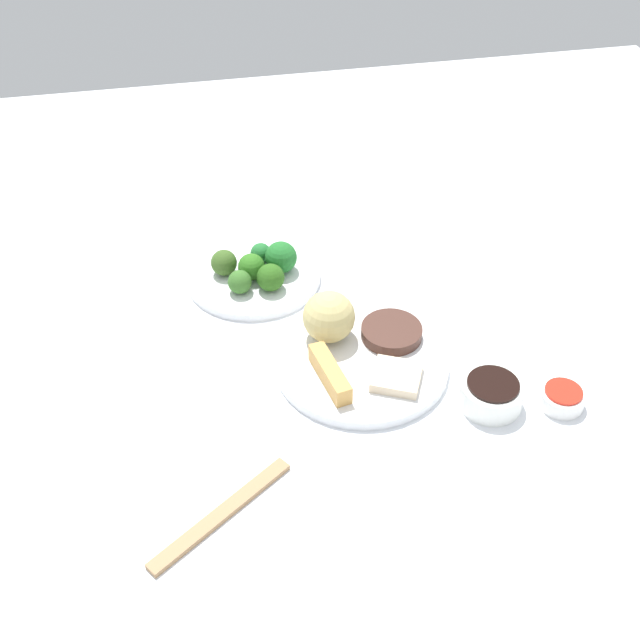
# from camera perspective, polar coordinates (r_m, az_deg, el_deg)

# --- Properties ---
(tabletop) EXTENTS (2.20, 2.20, 0.02)m
(tabletop) POSITION_cam_1_polar(r_m,az_deg,el_deg) (1.19, 0.72, -4.51)
(tabletop) COLOR white
(tabletop) RESTS_ON ground
(main_plate) EXTENTS (0.26, 0.26, 0.02)m
(main_plate) POSITION_cam_1_polar(r_m,az_deg,el_deg) (1.19, 3.02, -3.04)
(main_plate) COLOR white
(main_plate) RESTS_ON tabletop
(rice_scoop) EXTENTS (0.08, 0.08, 0.08)m
(rice_scoop) POSITION_cam_1_polar(r_m,az_deg,el_deg) (1.20, 0.65, 0.24)
(rice_scoop) COLOR tan
(rice_scoop) RESTS_ON main_plate
(spring_roll) EXTENTS (0.11, 0.04, 0.03)m
(spring_roll) POSITION_cam_1_polar(r_m,az_deg,el_deg) (1.14, 0.72, -3.90)
(spring_roll) COLOR gold
(spring_roll) RESTS_ON main_plate
(crab_rangoon_wonton) EXTENTS (0.09, 0.09, 0.02)m
(crab_rangoon_wonton) POSITION_cam_1_polar(r_m,az_deg,el_deg) (1.15, 5.58, -4.13)
(crab_rangoon_wonton) COLOR beige
(crab_rangoon_wonton) RESTS_ON main_plate
(stir_fry_heap) EXTENTS (0.09, 0.09, 0.02)m
(stir_fry_heap) POSITION_cam_1_polar(r_m,az_deg,el_deg) (1.22, 5.21, -0.87)
(stir_fry_heap) COLOR #472A21
(stir_fry_heap) RESTS_ON main_plate
(broccoli_plate) EXTENTS (0.23, 0.23, 0.01)m
(broccoli_plate) POSITION_cam_1_polar(r_m,az_deg,el_deg) (1.36, -4.82, 3.23)
(broccoli_plate) COLOR white
(broccoli_plate) RESTS_ON tabletop
(broccoli_floret_0) EXTENTS (0.05, 0.05, 0.05)m
(broccoli_floret_0) POSITION_cam_1_polar(r_m,az_deg,el_deg) (1.33, -5.00, 3.87)
(broccoli_floret_0) COLOR #317120
(broccoli_floret_0) RESTS_ON broccoli_plate
(broccoli_floret_1) EXTENTS (0.05, 0.05, 0.05)m
(broccoli_floret_1) POSITION_cam_1_polar(r_m,az_deg,el_deg) (1.31, -3.62, 3.10)
(broccoli_floret_1) COLOR #2C601A
(broccoli_floret_1) RESTS_ON broccoli_plate
(broccoli_floret_2) EXTENTS (0.04, 0.04, 0.04)m
(broccoli_floret_2) POSITION_cam_1_polar(r_m,az_deg,el_deg) (1.31, -5.85, 2.77)
(broccoli_floret_2) COLOR #386B28
(broccoli_floret_2) RESTS_ON broccoli_plate
(broccoli_floret_3) EXTENTS (0.04, 0.04, 0.04)m
(broccoli_floret_3) POSITION_cam_1_polar(r_m,az_deg,el_deg) (1.35, -6.99, 4.15)
(broccoli_floret_3) COLOR #3B5D23
(broccoli_floret_3) RESTS_ON broccoli_plate
(broccoli_floret_4) EXTENTS (0.05, 0.05, 0.05)m
(broccoli_floret_4) POSITION_cam_1_polar(r_m,az_deg,el_deg) (1.34, -2.85, 4.57)
(broccoli_floret_4) COLOR #236F2A
(broccoli_floret_4) RESTS_ON broccoli_plate
(broccoli_floret_5) EXTENTS (0.04, 0.04, 0.04)m
(broccoli_floret_5) POSITION_cam_1_polar(r_m,az_deg,el_deg) (1.37, -4.32, 4.85)
(broccoli_floret_5) COLOR #256E31
(broccoli_floret_5) RESTS_ON broccoli_plate
(soy_sauce_bowl) EXTENTS (0.09, 0.09, 0.04)m
(soy_sauce_bowl) POSITION_cam_1_polar(r_m,az_deg,el_deg) (1.15, 12.32, -5.31)
(soy_sauce_bowl) COLOR white
(soy_sauce_bowl) RESTS_ON tabletop
(soy_sauce_bowl_liquid) EXTENTS (0.07, 0.07, 0.00)m
(soy_sauce_bowl_liquid) POSITION_cam_1_polar(r_m,az_deg,el_deg) (1.14, 12.47, -4.56)
(soy_sauce_bowl_liquid) COLOR black
(soy_sauce_bowl_liquid) RESTS_ON soy_sauce_bowl
(sauce_ramekin_sweet_and_sour) EXTENTS (0.07, 0.07, 0.02)m
(sauce_ramekin_sweet_and_sour) POSITION_cam_1_polar(r_m,az_deg,el_deg) (1.18, 17.15, -5.46)
(sauce_ramekin_sweet_and_sour) COLOR white
(sauce_ramekin_sweet_and_sour) RESTS_ON tabletop
(sauce_ramekin_sweet_and_sour_liquid) EXTENTS (0.05, 0.05, 0.00)m
(sauce_ramekin_sweet_and_sour_liquid) POSITION_cam_1_polar(r_m,az_deg,el_deg) (1.17, 17.28, -4.97)
(sauce_ramekin_sweet_and_sour_liquid) COLOR red
(sauce_ramekin_sweet_and_sour_liquid) RESTS_ON sauce_ramekin_sweet_and_sour
(chopsticks_pair) EXTENTS (0.14, 0.19, 0.01)m
(chopsticks_pair) POSITION_cam_1_polar(r_m,az_deg,el_deg) (1.02, -7.15, -13.80)
(chopsticks_pair) COLOR #A57D53
(chopsticks_pair) RESTS_ON tabletop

